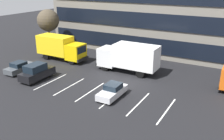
% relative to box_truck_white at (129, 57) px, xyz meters
% --- Properties ---
extents(ground_plane, '(120.00, 120.00, 0.00)m').
position_rel_box_truck_white_xyz_m(ground_plane, '(0.51, -4.92, -2.09)').
color(ground_plane, black).
extents(lot_markings, '(14.14, 5.40, 0.01)m').
position_rel_box_truck_white_xyz_m(lot_markings, '(0.51, -7.43, -2.08)').
color(lot_markings, silver).
rests_on(lot_markings, ground_plane).
extents(box_truck_white, '(7.99, 2.65, 3.71)m').
position_rel_box_truck_white_xyz_m(box_truck_white, '(0.00, 0.00, 0.00)').
color(box_truck_white, white).
rests_on(box_truck_white, ground_plane).
extents(box_truck_yellow_all, '(7.61, 2.52, 3.53)m').
position_rel_box_truck_white_xyz_m(box_truck_yellow_all, '(-11.05, -0.17, -0.10)').
color(box_truck_yellow_all, yellow).
rests_on(box_truck_yellow_all, ground_plane).
extents(suv_black, '(1.85, 4.37, 1.97)m').
position_rel_box_truck_white_xyz_m(suv_black, '(-8.35, -7.68, -1.13)').
color(suv_black, black).
rests_on(suv_black, ground_plane).
extents(sedan_charcoal, '(1.67, 3.98, 1.43)m').
position_rel_box_truck_white_xyz_m(sedan_charcoal, '(-12.08, -6.95, -1.41)').
color(sedan_charcoal, '#474C51').
rests_on(sedan_charcoal, ground_plane).
extents(sedan_silver, '(1.64, 3.91, 1.40)m').
position_rel_box_truck_white_xyz_m(sedan_silver, '(1.78, -7.36, -1.42)').
color(sedan_silver, silver).
rests_on(sedan_silver, ground_plane).
extents(bare_tree, '(3.60, 3.60, 6.75)m').
position_rel_box_truck_white_xyz_m(bare_tree, '(-16.49, 3.46, 2.84)').
color(bare_tree, '#473323').
rests_on(bare_tree, ground_plane).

